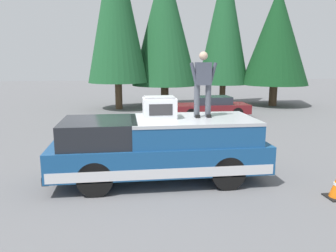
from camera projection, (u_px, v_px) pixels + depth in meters
The scene contains 9 objects.
ground_plane at pixel (135, 181), 8.76m from camera, with size 90.00×90.00×0.00m, color slate.
pickup_truck at pixel (159, 148), 8.68m from camera, with size 2.01×5.54×1.65m.
compressor_unit at pixel (159, 107), 8.57m from camera, with size 0.65×0.84×0.56m.
person_on_truck_bed at pixel (203, 83), 8.59m from camera, with size 0.29×0.72×1.69m.
parked_car_maroon at pixel (212, 107), 18.46m from camera, with size 1.64×4.10×1.16m.
conifer_far_left at pixel (277, 36), 22.44m from camera, with size 4.51×4.51×7.99m.
conifer_left at pixel (225, 21), 23.05m from camera, with size 3.57×3.57×10.19m.
conifer_center_left at pixel (165, 22), 22.30m from camera, with size 4.50×4.50×9.86m.
conifer_center_right at pixel (116, 6), 20.47m from camera, with size 3.78×3.78×11.16m.
Camera 1 is at (-8.35, 0.24, 3.12)m, focal length 35.55 mm.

